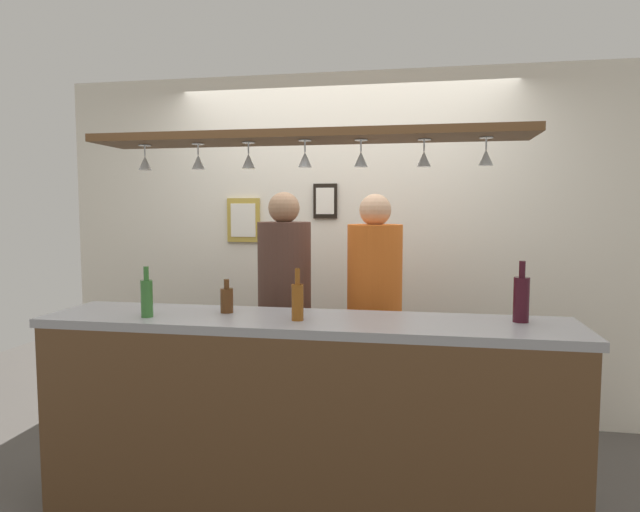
# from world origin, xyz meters

# --- Properties ---
(ground_plane) EXTENTS (8.00, 8.00, 0.00)m
(ground_plane) POSITION_xyz_m (0.00, 0.00, 0.00)
(ground_plane) COLOR #4C4742
(back_wall) EXTENTS (4.40, 0.06, 2.60)m
(back_wall) POSITION_xyz_m (0.00, 1.10, 1.30)
(back_wall) COLOR silver
(back_wall) RESTS_ON ground_plane
(bar_counter) EXTENTS (2.70, 0.55, 1.04)m
(bar_counter) POSITION_xyz_m (0.00, -0.51, 0.70)
(bar_counter) COLOR #99999E
(bar_counter) RESTS_ON ground_plane
(overhead_glass_rack) EXTENTS (2.20, 0.36, 0.04)m
(overhead_glass_rack) POSITION_xyz_m (0.00, -0.30, 1.95)
(overhead_glass_rack) COLOR brown
(hanging_wineglass_far_left) EXTENTS (0.07, 0.07, 0.13)m
(hanging_wineglass_far_left) POSITION_xyz_m (-0.87, -0.30, 1.83)
(hanging_wineglass_far_left) COLOR silver
(hanging_wineglass_far_left) RESTS_ON overhead_glass_rack
(hanging_wineglass_left) EXTENTS (0.07, 0.07, 0.13)m
(hanging_wineglass_left) POSITION_xyz_m (-0.57, -0.31, 1.83)
(hanging_wineglass_left) COLOR silver
(hanging_wineglass_left) RESTS_ON overhead_glass_rack
(hanging_wineglass_center_left) EXTENTS (0.07, 0.07, 0.13)m
(hanging_wineglass_center_left) POSITION_xyz_m (-0.29, -0.32, 1.83)
(hanging_wineglass_center_left) COLOR silver
(hanging_wineglass_center_left) RESTS_ON overhead_glass_rack
(hanging_wineglass_center) EXTENTS (0.07, 0.07, 0.13)m
(hanging_wineglass_center) POSITION_xyz_m (0.01, -0.35, 1.83)
(hanging_wineglass_center) COLOR silver
(hanging_wineglass_center) RESTS_ON overhead_glass_rack
(hanging_wineglass_center_right) EXTENTS (0.07, 0.07, 0.13)m
(hanging_wineglass_center_right) POSITION_xyz_m (0.28, -0.32, 1.83)
(hanging_wineglass_center_right) COLOR silver
(hanging_wineglass_center_right) RESTS_ON overhead_glass_rack
(hanging_wineglass_right) EXTENTS (0.07, 0.07, 0.13)m
(hanging_wineglass_right) POSITION_xyz_m (0.58, -0.28, 1.83)
(hanging_wineglass_right) COLOR silver
(hanging_wineglass_right) RESTS_ON overhead_glass_rack
(hanging_wineglass_far_right) EXTENTS (0.07, 0.07, 0.13)m
(hanging_wineglass_far_right) POSITION_xyz_m (0.87, -0.30, 1.83)
(hanging_wineglass_far_right) COLOR silver
(hanging_wineglass_far_right) RESTS_ON overhead_glass_rack
(person_left_brown_shirt) EXTENTS (0.34, 0.34, 1.69)m
(person_left_brown_shirt) POSITION_xyz_m (-0.28, 0.35, 1.02)
(person_left_brown_shirt) COLOR #2D334C
(person_left_brown_shirt) RESTS_ON ground_plane
(person_right_orange_shirt) EXTENTS (0.34, 0.34, 1.68)m
(person_right_orange_shirt) POSITION_xyz_m (0.30, 0.35, 1.01)
(person_right_orange_shirt) COLOR #2D334C
(person_right_orange_shirt) RESTS_ON ground_plane
(bottle_beer_brown_stubby) EXTENTS (0.07, 0.07, 0.18)m
(bottle_beer_brown_stubby) POSITION_xyz_m (-0.44, -0.28, 1.11)
(bottle_beer_brown_stubby) COLOR #512D14
(bottle_beer_brown_stubby) RESTS_ON bar_counter
(bottle_beer_amber_tall) EXTENTS (0.06, 0.06, 0.26)m
(bottle_beer_amber_tall) POSITION_xyz_m (-0.02, -0.41, 1.14)
(bottle_beer_amber_tall) COLOR brown
(bottle_beer_amber_tall) RESTS_ON bar_counter
(bottle_wine_dark_red) EXTENTS (0.08, 0.08, 0.30)m
(bottle_wine_dark_red) POSITION_xyz_m (1.06, -0.25, 1.15)
(bottle_wine_dark_red) COLOR #380F19
(bottle_wine_dark_red) RESTS_ON bar_counter
(bottle_beer_green_import) EXTENTS (0.06, 0.06, 0.26)m
(bottle_beer_green_import) POSITION_xyz_m (-0.79, -0.47, 1.14)
(bottle_beer_green_import) COLOR #336B2D
(bottle_beer_green_import) RESTS_ON bar_counter
(picture_frame_caricature) EXTENTS (0.26, 0.02, 0.34)m
(picture_frame_caricature) POSITION_xyz_m (-0.78, 1.06, 1.50)
(picture_frame_caricature) COLOR #B29338
(picture_frame_caricature) RESTS_ON back_wall
(picture_frame_crest) EXTENTS (0.18, 0.02, 0.26)m
(picture_frame_crest) POSITION_xyz_m (-0.13, 1.06, 1.65)
(picture_frame_crest) COLOR black
(picture_frame_crest) RESTS_ON back_wall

